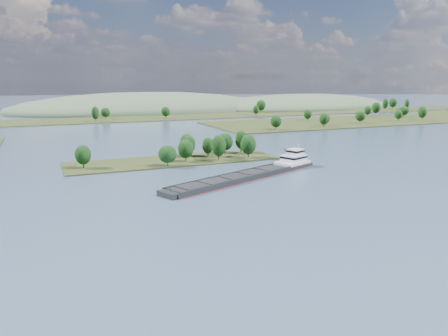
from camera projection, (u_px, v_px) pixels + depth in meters
name	position (u px, v px, depth m)	size (l,w,h in m)	color
ground	(222.00, 191.00, 154.41)	(1800.00, 1800.00, 0.00)	#384B61
tree_island	(188.00, 153.00, 209.54)	(100.00, 32.08, 13.47)	#273116
right_bank	(378.00, 119.00, 404.60)	(320.00, 90.00, 15.01)	#273116
back_shoreline	(117.00, 119.00, 410.15)	(900.00, 60.00, 15.21)	#273116
hill_east	(303.00, 108.00, 568.91)	(260.00, 140.00, 36.00)	#41573C
hill_west	(146.00, 111.00, 519.91)	(320.00, 160.00, 44.00)	#41573C
cargo_barge	(255.00, 173.00, 177.31)	(78.07, 39.54, 10.90)	black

